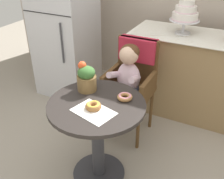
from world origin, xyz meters
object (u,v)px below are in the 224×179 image
object	(u,v)px
donut_front	(125,97)
donut_mid	(93,106)
wicker_chair	(133,73)
cafe_table	(97,126)
flower_vase	(86,77)
refrigerator	(65,26)
seated_child	(127,76)
tiered_cake_stand	(185,13)

from	to	relation	value
donut_front	donut_mid	distance (m)	0.26
wicker_chair	cafe_table	bearing A→B (deg)	-96.12
donut_mid	flower_vase	bearing A→B (deg)	130.74
flower_vase	donut_mid	bearing A→B (deg)	-49.26
flower_vase	refrigerator	world-z (taller)	refrigerator
wicker_chair	donut_front	size ratio (longest dim) A/B	8.47
donut_front	donut_mid	size ratio (longest dim) A/B	0.99
wicker_chair	seated_child	world-z (taller)	seated_child
seated_child	flower_vase	world-z (taller)	seated_child
cafe_table	wicker_chair	world-z (taller)	wicker_chair
seated_child	donut_mid	size ratio (longest dim) A/B	6.37
flower_vase	donut_front	bearing A→B (deg)	1.30
cafe_table	wicker_chair	distance (m)	0.73
donut_front	seated_child	bearing A→B (deg)	111.73
donut_front	flower_vase	size ratio (longest dim) A/B	0.49
seated_child	donut_mid	xyz separation A→B (m)	(0.02, -0.63, 0.07)
donut_mid	flower_vase	distance (m)	0.28
cafe_table	wicker_chair	size ratio (longest dim) A/B	0.75
donut_mid	seated_child	bearing A→B (deg)	92.03
wicker_chair	tiered_cake_stand	bearing A→B (deg)	56.39
flower_vase	refrigerator	distance (m)	1.31
cafe_table	refrigerator	size ratio (longest dim) A/B	0.42
cafe_table	refrigerator	xyz separation A→B (m)	(-1.05, 1.10, 0.34)
tiered_cake_stand	cafe_table	bearing A→B (deg)	-102.31
cafe_table	donut_front	distance (m)	0.32
seated_child	donut_front	size ratio (longest dim) A/B	6.45
wicker_chair	donut_mid	xyz separation A→B (m)	(0.02, -0.79, 0.10)
seated_child	donut_front	bearing A→B (deg)	-68.27
cafe_table	seated_child	distance (m)	0.59
cafe_table	refrigerator	world-z (taller)	refrigerator
flower_vase	tiered_cake_stand	size ratio (longest dim) A/B	0.69
seated_child	donut_front	distance (m)	0.46
seated_child	flower_vase	distance (m)	0.48
donut_mid	tiered_cake_stand	distance (m)	1.44
wicker_chair	tiered_cake_stand	world-z (taller)	tiered_cake_stand
donut_front	cafe_table	bearing A→B (deg)	-137.97
wicker_chair	refrigerator	bearing A→B (deg)	153.19
seated_child	refrigerator	xyz separation A→B (m)	(-1.04, 0.53, 0.17)
flower_vase	wicker_chair	bearing A→B (deg)	75.29
refrigerator	flower_vase	bearing A→B (deg)	-47.35
cafe_table	tiered_cake_stand	xyz separation A→B (m)	(0.28, 1.30, 0.59)
donut_mid	tiered_cake_stand	xyz separation A→B (m)	(0.27, 1.37, 0.36)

